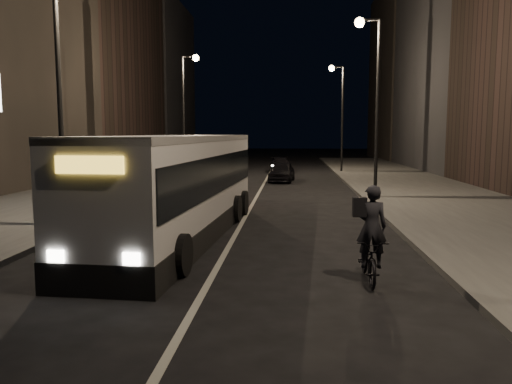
% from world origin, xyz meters
% --- Properties ---
extents(ground, '(180.00, 180.00, 0.00)m').
position_xyz_m(ground, '(0.00, 0.00, 0.00)').
color(ground, black).
rests_on(ground, ground).
extents(sidewalk_right, '(7.00, 70.00, 0.16)m').
position_xyz_m(sidewalk_right, '(8.50, 14.00, 0.08)').
color(sidewalk_right, '#3E3E3B').
rests_on(sidewalk_right, ground).
extents(sidewalk_left, '(7.00, 70.00, 0.16)m').
position_xyz_m(sidewalk_left, '(-8.50, 14.00, 0.08)').
color(sidewalk_left, '#3E3E3B').
rests_on(sidewalk_left, ground).
extents(building_row_right, '(8.00, 61.00, 21.00)m').
position_xyz_m(building_row_right, '(16.00, 27.50, 10.50)').
color(building_row_right, black).
rests_on(building_row_right, ground).
extents(building_row_left, '(8.00, 61.00, 22.00)m').
position_xyz_m(building_row_left, '(-16.00, 28.50, 11.00)').
color(building_row_left, black).
rests_on(building_row_left, ground).
extents(streetlight_right_mid, '(1.20, 0.44, 8.12)m').
position_xyz_m(streetlight_right_mid, '(5.33, 12.00, 5.36)').
color(streetlight_right_mid, black).
rests_on(streetlight_right_mid, sidewalk_right).
extents(streetlight_right_far, '(1.20, 0.44, 8.12)m').
position_xyz_m(streetlight_right_far, '(5.33, 28.00, 5.36)').
color(streetlight_right_far, black).
rests_on(streetlight_right_far, sidewalk_right).
extents(streetlight_left_near, '(1.20, 0.44, 8.12)m').
position_xyz_m(streetlight_left_near, '(-5.33, 4.00, 5.36)').
color(streetlight_left_near, black).
rests_on(streetlight_left_near, sidewalk_left).
extents(streetlight_left_far, '(1.20, 0.44, 8.12)m').
position_xyz_m(streetlight_left_far, '(-5.33, 22.00, 5.36)').
color(streetlight_left_far, black).
rests_on(streetlight_left_far, sidewalk_left).
extents(city_bus, '(3.22, 11.39, 3.04)m').
position_xyz_m(city_bus, '(-1.60, 3.04, 1.65)').
color(city_bus, silver).
rests_on(city_bus, ground).
extents(cyclist_on_bicycle, '(0.63, 1.79, 2.06)m').
position_xyz_m(cyclist_on_bicycle, '(3.35, -1.11, 0.69)').
color(cyclist_on_bicycle, black).
rests_on(cyclist_on_bicycle, ground).
extents(car_near, '(1.81, 3.81, 1.26)m').
position_xyz_m(car_near, '(1.07, 20.58, 0.63)').
color(car_near, black).
rests_on(car_near, ground).
extents(car_mid, '(1.54, 3.99, 1.30)m').
position_xyz_m(car_mid, '(-3.08, 29.86, 0.65)').
color(car_mid, '#3E3D40').
rests_on(car_mid, ground).
extents(car_far, '(1.83, 4.10, 1.17)m').
position_xyz_m(car_far, '(0.80, 28.36, 0.58)').
color(car_far, black).
rests_on(car_far, ground).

